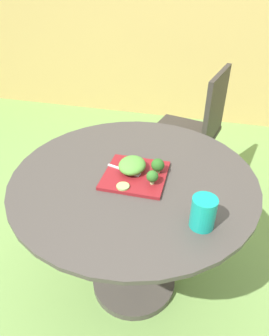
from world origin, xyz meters
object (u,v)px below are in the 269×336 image
(patio_chair, at_px, (196,125))
(salad_plate, at_px, (135,175))
(drinking_glass, at_px, (203,214))
(fork, at_px, (127,171))

(patio_chair, height_order, salad_plate, patio_chair)
(patio_chair, bearing_deg, drinking_glass, -85.48)
(patio_chair, height_order, drinking_glass, patio_chair)
(salad_plate, relative_size, drinking_glass, 2.19)
(patio_chair, xyz_separation_m, salad_plate, (-0.19, -0.94, 0.20))
(drinking_glass, distance_m, fork, 0.39)
(patio_chair, bearing_deg, fork, -103.83)
(patio_chair, relative_size, fork, 5.89)
(drinking_glass, bearing_deg, salad_plate, 142.75)
(salad_plate, xyz_separation_m, drinking_glass, (0.28, -0.22, 0.04))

